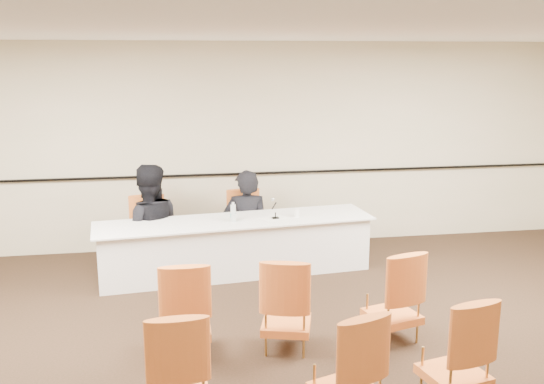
# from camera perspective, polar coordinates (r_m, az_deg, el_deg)

# --- Properties ---
(floor) EXTENTS (10.00, 10.00, 0.00)m
(floor) POSITION_cam_1_polar(r_m,az_deg,el_deg) (5.59, 2.45, -17.32)
(floor) COLOR black
(floor) RESTS_ON ground
(ceiling) EXTENTS (10.00, 10.00, 0.00)m
(ceiling) POSITION_cam_1_polar(r_m,az_deg,el_deg) (4.84, 2.79, 15.08)
(ceiling) COLOR white
(ceiling) RESTS_ON ground
(wall_back) EXTENTS (10.00, 0.04, 3.00)m
(wall_back) POSITION_cam_1_polar(r_m,az_deg,el_deg) (8.89, -2.78, 4.32)
(wall_back) COLOR beige
(wall_back) RESTS_ON ground
(wall_rail) EXTENTS (9.80, 0.04, 0.03)m
(wall_rail) POSITION_cam_1_polar(r_m,az_deg,el_deg) (8.92, -2.73, 1.74)
(wall_rail) COLOR black
(wall_rail) RESTS_ON wall_back
(panel_table) EXTENTS (3.66, 1.20, 0.72)m
(panel_table) POSITION_cam_1_polar(r_m,az_deg,el_deg) (7.96, -3.45, -5.14)
(panel_table) COLOR white
(panel_table) RESTS_ON ground
(panelist_main) EXTENTS (0.69, 0.49, 1.78)m
(panelist_main) POSITION_cam_1_polar(r_m,az_deg,el_deg) (8.52, -2.41, -3.79)
(panelist_main) COLOR black
(panelist_main) RESTS_ON ground
(panelist_main_chair) EXTENTS (0.55, 0.55, 0.95)m
(panelist_main_chair) POSITION_cam_1_polar(r_m,az_deg,el_deg) (8.49, -2.41, -3.16)
(panelist_main_chair) COLOR orange
(panelist_main_chair) RESTS_ON ground
(panelist_second) EXTENTS (0.97, 0.79, 1.89)m
(panelist_second) POSITION_cam_1_polar(r_m,az_deg,el_deg) (8.31, -11.51, -3.86)
(panelist_second) COLOR black
(panelist_second) RESTS_ON ground
(panelist_second_chair) EXTENTS (0.55, 0.55, 0.95)m
(panelist_second_chair) POSITION_cam_1_polar(r_m,az_deg,el_deg) (8.30, -11.51, -3.78)
(panelist_second_chair) COLOR orange
(panelist_second_chair) RESTS_ON ground
(papers) EXTENTS (0.37, 0.35, 0.00)m
(papers) POSITION_cam_1_polar(r_m,az_deg,el_deg) (7.93, 0.12, -2.46)
(papers) COLOR white
(papers) RESTS_ON panel_table
(microphone) EXTENTS (0.11, 0.19, 0.26)m
(microphone) POSITION_cam_1_polar(r_m,az_deg,el_deg) (7.87, 0.32, -1.62)
(microphone) COLOR black
(microphone) RESTS_ON panel_table
(water_bottle) EXTENTS (0.09, 0.09, 0.24)m
(water_bottle) POSITION_cam_1_polar(r_m,az_deg,el_deg) (7.80, -3.67, -1.84)
(water_bottle) COLOR teal
(water_bottle) RESTS_ON panel_table
(drinking_glass) EXTENTS (0.07, 0.07, 0.10)m
(drinking_glass) POSITION_cam_1_polar(r_m,az_deg,el_deg) (7.75, -3.63, -2.47)
(drinking_glass) COLOR silver
(drinking_glass) RESTS_ON panel_table
(coffee_cup) EXTENTS (0.10, 0.10, 0.11)m
(coffee_cup) POSITION_cam_1_polar(r_m,az_deg,el_deg) (7.98, 2.35, -1.95)
(coffee_cup) COLOR white
(coffee_cup) RESTS_ON panel_table
(aud_chair_front_left) EXTENTS (0.51, 0.51, 0.95)m
(aud_chair_front_left) POSITION_cam_1_polar(r_m,az_deg,el_deg) (5.89, -8.15, -10.67)
(aud_chair_front_left) COLOR orange
(aud_chair_front_left) RESTS_ON ground
(aud_chair_front_mid) EXTENTS (0.62, 0.62, 0.95)m
(aud_chair_front_mid) POSITION_cam_1_polar(r_m,az_deg,el_deg) (5.92, 1.37, -10.38)
(aud_chair_front_mid) COLOR orange
(aud_chair_front_mid) RESTS_ON ground
(aud_chair_front_right) EXTENTS (0.62, 0.62, 0.95)m
(aud_chair_front_right) POSITION_cam_1_polar(r_m,az_deg,el_deg) (6.22, 11.31, -9.46)
(aud_chair_front_right) COLOR orange
(aud_chair_front_right) RESTS_ON ground
(aud_chair_back_left) EXTENTS (0.52, 0.52, 0.95)m
(aud_chair_back_left) POSITION_cam_1_polar(r_m,az_deg,el_deg) (4.89, -8.89, -15.81)
(aud_chair_back_left) COLOR orange
(aud_chair_back_left) RESTS_ON ground
(aud_chair_back_mid) EXTENTS (0.63, 0.63, 0.95)m
(aud_chair_back_mid) POSITION_cam_1_polar(r_m,az_deg,el_deg) (4.86, 7.08, -15.96)
(aud_chair_back_mid) COLOR orange
(aud_chair_back_mid) RESTS_ON ground
(aud_chair_back_right) EXTENTS (0.60, 0.60, 0.95)m
(aud_chair_back_right) POSITION_cam_1_polar(r_m,az_deg,el_deg) (5.28, 16.87, -14.01)
(aud_chair_back_right) COLOR orange
(aud_chair_back_right) RESTS_ON ground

